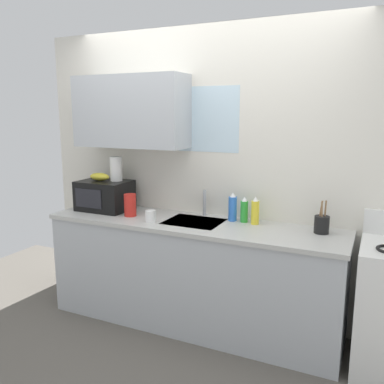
# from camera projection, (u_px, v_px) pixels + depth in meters

# --- Properties ---
(kitchen_wall_assembly) EXTENTS (3.25, 0.42, 2.50)m
(kitchen_wall_assembly) POSITION_uv_depth(u_px,v_px,m) (193.00, 161.00, 3.58)
(kitchen_wall_assembly) COLOR silver
(kitchen_wall_assembly) RESTS_ON ground
(counter_unit) EXTENTS (2.48, 0.63, 0.90)m
(counter_unit) POSITION_uv_depth(u_px,v_px,m) (192.00, 273.00, 3.42)
(counter_unit) COLOR #B2B7BC
(counter_unit) RESTS_ON ground
(sink_faucet) EXTENTS (0.03, 0.03, 0.23)m
(sink_faucet) POSITION_uv_depth(u_px,v_px,m) (205.00, 203.00, 3.53)
(sink_faucet) COLOR #B2B5BA
(sink_faucet) RESTS_ON counter_unit
(microwave) EXTENTS (0.46, 0.35, 0.27)m
(microwave) POSITION_uv_depth(u_px,v_px,m) (105.00, 195.00, 3.73)
(microwave) COLOR black
(microwave) RESTS_ON counter_unit
(banana_bunch) EXTENTS (0.20, 0.11, 0.07)m
(banana_bunch) POSITION_uv_depth(u_px,v_px,m) (100.00, 177.00, 3.72)
(banana_bunch) COLOR gold
(banana_bunch) RESTS_ON microwave
(paper_towel_roll) EXTENTS (0.11, 0.11, 0.22)m
(paper_towel_roll) POSITION_uv_depth(u_px,v_px,m) (116.00, 169.00, 3.69)
(paper_towel_roll) COLOR white
(paper_towel_roll) RESTS_ON microwave
(dish_soap_bottle_blue) EXTENTS (0.07, 0.07, 0.24)m
(dish_soap_bottle_blue) POSITION_uv_depth(u_px,v_px,m) (233.00, 208.00, 3.35)
(dish_soap_bottle_blue) COLOR blue
(dish_soap_bottle_blue) RESTS_ON counter_unit
(dish_soap_bottle_green) EXTENTS (0.06, 0.06, 0.21)m
(dish_soap_bottle_green) POSITION_uv_depth(u_px,v_px,m) (244.00, 210.00, 3.32)
(dish_soap_bottle_green) COLOR green
(dish_soap_bottle_green) RESTS_ON counter_unit
(dish_soap_bottle_yellow) EXTENTS (0.06, 0.06, 0.23)m
(dish_soap_bottle_yellow) POSITION_uv_depth(u_px,v_px,m) (255.00, 211.00, 3.25)
(dish_soap_bottle_yellow) COLOR yellow
(dish_soap_bottle_yellow) RESTS_ON counter_unit
(cereal_canister) EXTENTS (0.10, 0.10, 0.19)m
(cereal_canister) POSITION_uv_depth(u_px,v_px,m) (130.00, 205.00, 3.51)
(cereal_canister) COLOR red
(cereal_canister) RESTS_ON counter_unit
(mug_white) EXTENTS (0.08, 0.08, 0.09)m
(mug_white) POSITION_uv_depth(u_px,v_px,m) (150.00, 216.00, 3.33)
(mug_white) COLOR white
(mug_white) RESTS_ON counter_unit
(utensil_crock) EXTENTS (0.11, 0.11, 0.25)m
(utensil_crock) POSITION_uv_depth(u_px,v_px,m) (322.00, 224.00, 3.02)
(utensil_crock) COLOR black
(utensil_crock) RESTS_ON counter_unit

